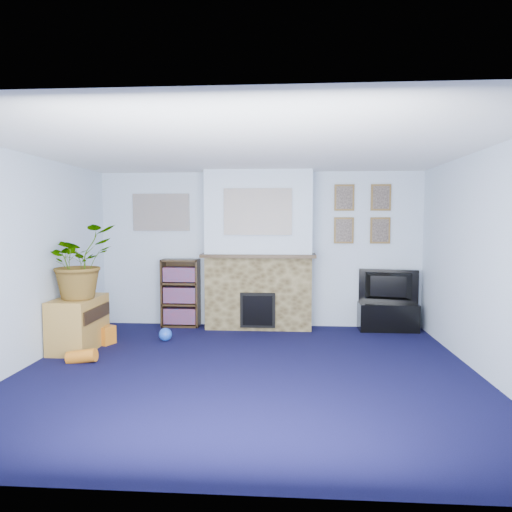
# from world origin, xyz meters

# --- Properties ---
(floor) EXTENTS (5.00, 4.50, 0.01)m
(floor) POSITION_xyz_m (0.00, 0.00, 0.00)
(floor) COLOR black
(floor) RESTS_ON ground
(ceiling) EXTENTS (5.00, 4.50, 0.01)m
(ceiling) POSITION_xyz_m (0.00, 0.00, 2.40)
(ceiling) COLOR white
(ceiling) RESTS_ON wall_back
(wall_back) EXTENTS (5.00, 0.04, 2.40)m
(wall_back) POSITION_xyz_m (0.00, 2.25, 1.20)
(wall_back) COLOR silver
(wall_back) RESTS_ON ground
(wall_front) EXTENTS (5.00, 0.04, 2.40)m
(wall_front) POSITION_xyz_m (0.00, -2.25, 1.20)
(wall_front) COLOR silver
(wall_front) RESTS_ON ground
(wall_left) EXTENTS (0.04, 4.50, 2.40)m
(wall_left) POSITION_xyz_m (-2.50, 0.00, 1.20)
(wall_left) COLOR silver
(wall_left) RESTS_ON ground
(wall_right) EXTENTS (0.04, 4.50, 2.40)m
(wall_right) POSITION_xyz_m (2.50, 0.00, 1.20)
(wall_right) COLOR silver
(wall_right) RESTS_ON ground
(chimney_breast) EXTENTS (1.72, 0.50, 2.40)m
(chimney_breast) POSITION_xyz_m (0.00, 2.05, 1.18)
(chimney_breast) COLOR brown
(chimney_breast) RESTS_ON ground
(collage_main) EXTENTS (1.00, 0.03, 0.68)m
(collage_main) POSITION_xyz_m (0.00, 1.84, 1.78)
(collage_main) COLOR gray
(collage_main) RESTS_ON chimney_breast
(collage_left) EXTENTS (0.90, 0.03, 0.58)m
(collage_left) POSITION_xyz_m (-1.55, 2.23, 1.78)
(collage_left) COLOR gray
(collage_left) RESTS_ON wall_back
(portrait_tl) EXTENTS (0.30, 0.03, 0.40)m
(portrait_tl) POSITION_xyz_m (1.30, 2.23, 2.00)
(portrait_tl) COLOR brown
(portrait_tl) RESTS_ON wall_back
(portrait_tr) EXTENTS (0.30, 0.03, 0.40)m
(portrait_tr) POSITION_xyz_m (1.85, 2.23, 2.00)
(portrait_tr) COLOR brown
(portrait_tr) RESTS_ON wall_back
(portrait_bl) EXTENTS (0.30, 0.03, 0.40)m
(portrait_bl) POSITION_xyz_m (1.30, 2.23, 1.50)
(portrait_bl) COLOR brown
(portrait_bl) RESTS_ON wall_back
(portrait_br) EXTENTS (0.30, 0.03, 0.40)m
(portrait_br) POSITION_xyz_m (1.85, 2.23, 1.50)
(portrait_br) COLOR brown
(portrait_br) RESTS_ON wall_back
(tv_stand) EXTENTS (0.87, 0.36, 0.41)m
(tv_stand) POSITION_xyz_m (1.95, 2.03, 0.23)
(tv_stand) COLOR black
(tv_stand) RESTS_ON ground
(television) EXTENTS (0.88, 0.30, 0.50)m
(television) POSITION_xyz_m (1.95, 2.05, 0.66)
(television) COLOR black
(television) RESTS_ON tv_stand
(bookshelf) EXTENTS (0.58, 0.28, 1.05)m
(bookshelf) POSITION_xyz_m (-1.22, 2.11, 0.50)
(bookshelf) COLOR black
(bookshelf) RESTS_ON ground
(sideboard) EXTENTS (0.48, 0.86, 0.67)m
(sideboard) POSITION_xyz_m (-2.24, 0.76, 0.35)
(sideboard) COLOR #AA7E36
(sideboard) RESTS_ON ground
(potted_plant) EXTENTS (1.03, 1.08, 0.94)m
(potted_plant) POSITION_xyz_m (-2.19, 0.71, 1.13)
(potted_plant) COLOR #26661E
(potted_plant) RESTS_ON sideboard
(mantel_clock) EXTENTS (0.09, 0.05, 0.13)m
(mantel_clock) POSITION_xyz_m (-0.09, 2.00, 1.22)
(mantel_clock) COLOR gold
(mantel_clock) RESTS_ON chimney_breast
(mantel_candle) EXTENTS (0.05, 0.05, 0.17)m
(mantel_candle) POSITION_xyz_m (0.30, 2.00, 1.23)
(mantel_candle) COLOR #B2BFC6
(mantel_candle) RESTS_ON chimney_breast
(mantel_teddy) EXTENTS (0.14, 0.14, 0.14)m
(mantel_teddy) POSITION_xyz_m (-0.57, 2.00, 1.22)
(mantel_teddy) COLOR gray
(mantel_teddy) RESTS_ON chimney_breast
(mantel_can) EXTENTS (0.06, 0.06, 0.11)m
(mantel_can) POSITION_xyz_m (0.70, 2.00, 1.21)
(mantel_can) COLOR orange
(mantel_can) RESTS_ON chimney_breast
(green_crate) EXTENTS (0.39, 0.35, 0.26)m
(green_crate) POSITION_xyz_m (-2.30, 1.00, 0.14)
(green_crate) COLOR #198C26
(green_crate) RESTS_ON ground
(toy_ball) EXTENTS (0.18, 0.18, 0.18)m
(toy_ball) POSITION_xyz_m (-1.23, 1.20, 0.09)
(toy_ball) COLOR blue
(toy_ball) RESTS_ON ground
(toy_block) EXTENTS (0.26, 0.26, 0.24)m
(toy_block) POSITION_xyz_m (-1.99, 1.00, 0.11)
(toy_block) COLOR orange
(toy_block) RESTS_ON ground
(toy_tube) EXTENTS (0.35, 0.16, 0.20)m
(toy_tube) POSITION_xyz_m (-1.95, 0.20, 0.07)
(toy_tube) COLOR orange
(toy_tube) RESTS_ON ground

